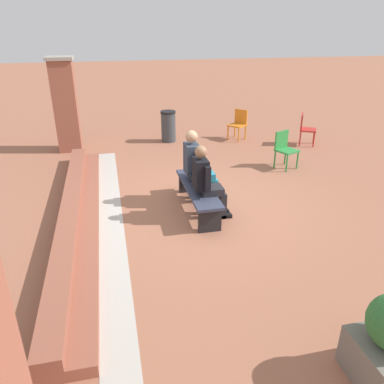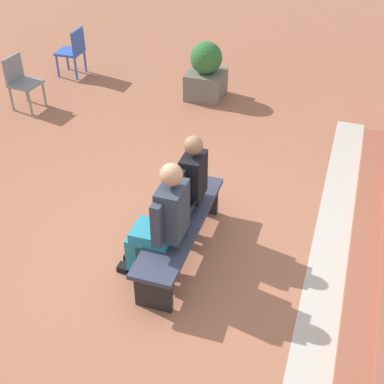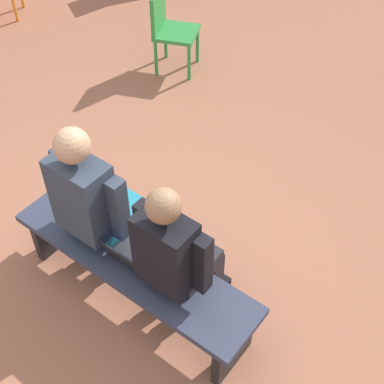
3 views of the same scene
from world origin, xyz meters
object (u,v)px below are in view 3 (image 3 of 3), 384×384
at_px(bench, 134,268).
at_px(person_student, 178,253).
at_px(plastic_chair_near_bench_left, 169,26).
at_px(laptop, 131,255).
at_px(person_adult, 98,200).

relative_size(bench, person_student, 1.39).
height_order(person_student, plastic_chair_near_bench_left, person_student).
distance_m(bench, plastic_chair_near_bench_left, 2.98).
height_order(bench, person_student, person_student).
bearing_deg(laptop, person_adult, -13.59).
xyz_separation_m(bench, laptop, (-0.00, 0.01, 0.15)).
height_order(person_student, laptop, person_student).
xyz_separation_m(person_adult, plastic_chair_near_bench_left, (1.35, -2.38, -0.25)).
bearing_deg(person_adult, plastic_chair_near_bench_left, -60.37).
bearing_deg(plastic_chair_near_bench_left, person_adult, 119.63).
bearing_deg(laptop, bench, -84.99).
height_order(bench, person_adult, person_adult).
xyz_separation_m(person_student, person_adult, (0.66, -0.00, 0.03)).
bearing_deg(person_adult, laptop, 166.41).
distance_m(person_student, laptop, 0.39).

